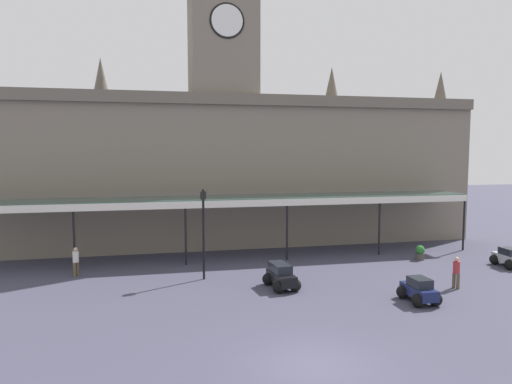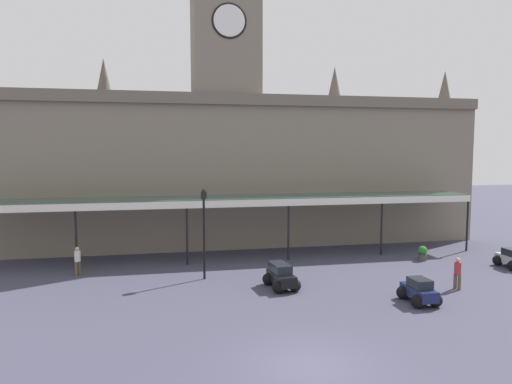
{
  "view_description": "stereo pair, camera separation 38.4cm",
  "coord_description": "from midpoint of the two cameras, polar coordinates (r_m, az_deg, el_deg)",
  "views": [
    {
      "loc": [
        -5.16,
        -14.17,
        7.21
      ],
      "look_at": [
        0.0,
        9.35,
        5.04
      ],
      "focal_mm": 32.61,
      "sensor_mm": 36.0,
      "label": 1
    },
    {
      "loc": [
        -4.79,
        -14.25,
        7.21
      ],
      "look_at": [
        0.0,
        9.35,
        5.04
      ],
      "focal_mm": 32.61,
      "sensor_mm": 36.0,
      "label": 2
    }
  ],
  "objects": [
    {
      "name": "ground_plane",
      "position": [
        16.7,
        7.54,
        -20.48
      ],
      "size": [
        140.0,
        140.0,
        0.0
      ],
      "primitive_type": "plane",
      "color": "#403F52"
    },
    {
      "name": "station_building",
      "position": [
        35.76,
        -3.47,
        4.05
      ],
      "size": [
        38.96,
        5.7,
        20.28
      ],
      "color": "slate",
      "rests_on": "ground"
    },
    {
      "name": "entrance_canopy",
      "position": [
        30.96,
        -2.15,
        -0.9
      ],
      "size": [
        33.22,
        3.26,
        4.09
      ],
      "color": "#38564C",
      "rests_on": "ground"
    },
    {
      "name": "car_silver_sedan",
      "position": [
        32.9,
        29.19,
        -7.27
      ],
      "size": [
        1.56,
        2.08,
        1.19
      ],
      "color": "#B2B5BA",
      "rests_on": "ground"
    },
    {
      "name": "car_navy_sedan",
      "position": [
        23.8,
        19.81,
        -11.53
      ],
      "size": [
        1.52,
        2.05,
        1.19
      ],
      "color": "#19214C",
      "rests_on": "ground"
    },
    {
      "name": "car_black_estate",
      "position": [
        24.78,
        3.54,
        -10.41
      ],
      "size": [
        1.71,
        2.34,
        1.27
      ],
      "color": "black",
      "rests_on": "ground"
    },
    {
      "name": "pedestrian_near_entrance",
      "position": [
        26.62,
        23.87,
        -8.99
      ],
      "size": [
        0.34,
        0.36,
        1.67
      ],
      "color": "brown",
      "rests_on": "ground"
    },
    {
      "name": "pedestrian_crossing_forecourt",
      "position": [
        28.86,
        -20.69,
        -7.79
      ],
      "size": [
        0.34,
        0.34,
        1.67
      ],
      "color": "brown",
      "rests_on": "ground"
    },
    {
      "name": "victorian_lamppost",
      "position": [
        26.0,
        -5.98,
        -3.87
      ],
      "size": [
        0.3,
        0.3,
        5.08
      ],
      "color": "black",
      "rests_on": "ground"
    },
    {
      "name": "planter_forecourt_centre",
      "position": [
        32.63,
        20.06,
        -7.04
      ],
      "size": [
        0.6,
        0.6,
        0.96
      ],
      "color": "#47423D",
      "rests_on": "ground"
    }
  ]
}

